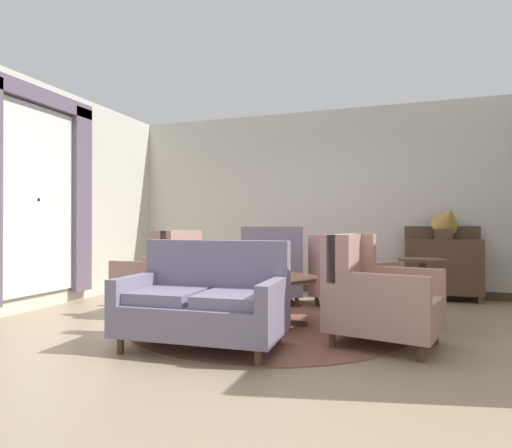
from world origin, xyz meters
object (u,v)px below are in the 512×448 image
(armchair_beside_settee, at_px, (376,298))
(side_table, at_px, (422,286))
(settee, at_px, (205,302))
(porcelain_vase, at_px, (272,261))
(armchair_foreground_right, at_px, (349,277))
(coffee_table, at_px, (274,284))
(armchair_far_left, at_px, (273,272))
(gramophone, at_px, (447,220))
(armchair_back_corner, at_px, (162,278))
(sideboard, at_px, (443,266))

(armchair_beside_settee, relative_size, side_table, 1.46)
(settee, bearing_deg, porcelain_vase, 71.49)
(armchair_foreground_right, xyz_separation_m, armchair_beside_settee, (0.43, -1.70, 0.02))
(coffee_table, height_order, armchair_far_left, armchair_far_left)
(settee, bearing_deg, armchair_foreground_right, 64.35)
(armchair_beside_settee, height_order, gramophone, gramophone)
(porcelain_vase, xyz_separation_m, settee, (-0.31, -1.04, -0.30))
(side_table, bearing_deg, porcelain_vase, -165.98)
(armchair_beside_settee, bearing_deg, coffee_table, 81.34)
(armchair_far_left, bearing_deg, armchair_foreground_right, 167.45)
(armchair_back_corner, height_order, gramophone, gramophone)
(settee, height_order, side_table, settee)
(coffee_table, bearing_deg, porcelain_vase, 151.18)
(porcelain_vase, distance_m, gramophone, 2.94)
(armchair_back_corner, bearing_deg, armchair_foreground_right, 119.51)
(side_table, xyz_separation_m, gramophone, (0.41, 1.75, 0.73))
(armchair_beside_settee, bearing_deg, porcelain_vase, 81.11)
(coffee_table, bearing_deg, armchair_far_left, 106.98)
(porcelain_vase, bearing_deg, armchair_back_corner, 174.23)
(porcelain_vase, relative_size, settee, 0.25)
(coffee_table, relative_size, sideboard, 0.88)
(side_table, bearing_deg, armchair_beside_settee, -116.79)
(coffee_table, bearing_deg, armchair_back_corner, 173.62)
(armchair_back_corner, height_order, side_table, armchair_back_corner)
(porcelain_vase, relative_size, sideboard, 0.33)
(porcelain_vase, bearing_deg, side_table, 14.02)
(armchair_foreground_right, distance_m, sideboard, 1.57)
(armchair_beside_settee, bearing_deg, armchair_far_left, 54.59)
(side_table, relative_size, gramophone, 1.26)
(porcelain_vase, height_order, gramophone, gramophone)
(armchair_far_left, bearing_deg, settee, 77.02)
(side_table, bearing_deg, coffee_table, -164.98)
(sideboard, bearing_deg, side_table, -100.88)
(side_table, xyz_separation_m, sideboard, (0.35, 1.84, 0.07))
(armchair_foreground_right, bearing_deg, armchair_back_corner, 65.14)
(side_table, distance_m, gramophone, 1.94)
(porcelain_vase, distance_m, side_table, 1.62)
(porcelain_vase, height_order, armchair_beside_settee, armchair_beside_settee)
(armchair_far_left, bearing_deg, side_table, 142.62)
(armchair_back_corner, bearing_deg, porcelain_vase, 86.66)
(settee, height_order, armchair_far_left, armchair_far_left)
(armchair_back_corner, distance_m, sideboard, 3.94)
(settee, xyz_separation_m, side_table, (1.86, 1.43, 0.04))
(porcelain_vase, relative_size, armchair_far_left, 0.34)
(coffee_table, xyz_separation_m, armchair_back_corner, (-1.48, 0.17, -0.01))
(armchair_back_corner, bearing_deg, armchair_far_left, 136.57)
(porcelain_vase, xyz_separation_m, side_table, (1.55, 0.39, -0.25))
(armchair_back_corner, distance_m, armchair_beside_settee, 2.63)
(sideboard, bearing_deg, coffee_table, -129.72)
(coffee_table, relative_size, porcelain_vase, 2.64)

